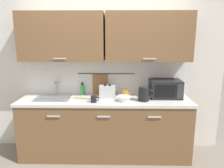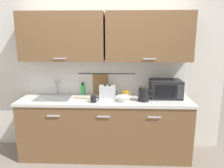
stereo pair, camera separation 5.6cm
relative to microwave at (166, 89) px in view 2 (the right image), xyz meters
name	(u,v)px [view 2 (the right image)]	position (x,y,z in m)	size (l,w,h in m)	color
ground	(104,165)	(-0.91, -0.41, -1.04)	(8.00, 8.00, 0.00)	slate
counter_unit	(104,127)	(-0.92, -0.11, -0.58)	(2.53, 0.64, 0.90)	brown
back_wall_assembly	(106,55)	(-0.91, 0.12, 0.49)	(3.70, 0.41, 2.50)	silver
sink_faucet	(56,86)	(-1.69, 0.12, 0.01)	(0.09, 0.17, 0.22)	#B2B5BA
microwave	(166,89)	(0.00, 0.00, 0.00)	(0.46, 0.35, 0.27)	black
electric_kettle	(144,94)	(-0.35, -0.20, -0.03)	(0.23, 0.16, 0.21)	black
dish_soap_bottle	(83,89)	(-1.28, 0.13, -0.05)	(0.06, 0.06, 0.20)	green
mug_near_sink	(94,99)	(-1.06, -0.28, -0.09)	(0.12, 0.08, 0.09)	black
mixing_bowl	(124,98)	(-0.63, -0.22, -0.09)	(0.21, 0.21, 0.08)	silver
toaster	(107,91)	(-0.87, -0.03, -0.04)	(0.26, 0.17, 0.19)	#B7BABF
mug_by_kettle	(126,94)	(-0.60, 0.02, -0.09)	(0.12, 0.08, 0.09)	orange
wooden_spoon	(85,99)	(-1.21, -0.12, -0.13)	(0.27, 0.09, 0.01)	#9E7042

